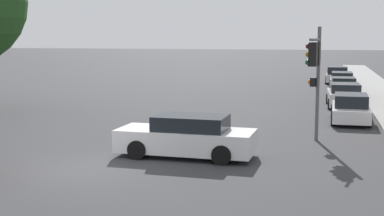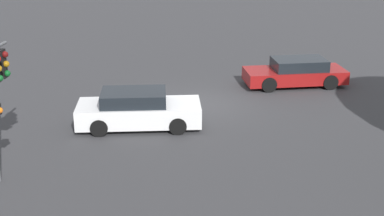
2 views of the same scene
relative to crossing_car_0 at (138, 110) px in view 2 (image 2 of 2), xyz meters
name	(u,v)px [view 2 (image 2 of 2)]	position (x,y,z in m)	size (l,w,h in m)	color
ground_plane	(200,104)	(-2.66, -2.40, -0.70)	(300.00, 300.00, 0.00)	#333335
crossing_car_0	(138,110)	(0.00, 0.00, 0.00)	(4.77, 2.05, 1.45)	silver
crossing_car_1	(296,73)	(-7.51, -4.62, -0.06)	(4.82, 2.04, 1.31)	maroon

